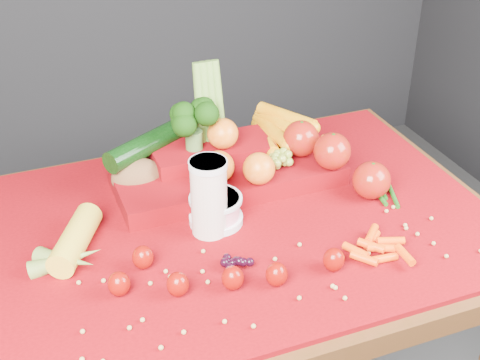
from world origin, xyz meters
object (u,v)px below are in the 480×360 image
object	(u,v)px
table	(243,258)
milk_glass	(209,195)
yogurt_bowl	(216,209)
produce_mound	(241,158)

from	to	relation	value
table	milk_glass	size ratio (longest dim) A/B	6.50
milk_glass	yogurt_bowl	distance (m)	0.07
yogurt_bowl	milk_glass	bearing A→B (deg)	-131.55
milk_glass	produce_mound	xyz separation A→B (m)	(0.14, 0.16, -0.03)
yogurt_bowl	produce_mound	bearing A→B (deg)	50.86
table	yogurt_bowl	xyz separation A→B (m)	(-0.06, 0.01, 0.14)
table	yogurt_bowl	world-z (taller)	yogurt_bowl
yogurt_bowl	table	bearing A→B (deg)	-12.04
produce_mound	yogurt_bowl	bearing A→B (deg)	-129.14
milk_glass	produce_mound	bearing A→B (deg)	50.46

